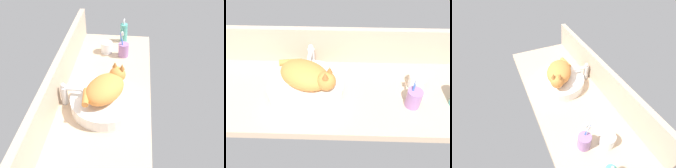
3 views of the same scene
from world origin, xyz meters
The scene contains 7 objects.
ground_plane centered at (0.00, 0.00, -2.00)cm, with size 134.63×52.79×4.00cm, color tan.
backsplash_panel centered at (0.00, 24.59, 10.25)cm, with size 134.63×3.60×20.50cm, color tan.
sink_basin centered at (-12.02, -1.99, 3.33)cm, with size 36.40×36.40×6.67cm, color white.
cat centered at (-10.78, -2.56, 12.43)cm, with size 30.03×26.64×14.00cm.
faucet centered at (-11.56, 18.66, 7.30)cm, with size 3.60×11.82×13.60cm.
toothbrush_cup centered at (38.69, -8.29, 4.96)cm, with size 7.09×7.09×18.71cm.
water_glass centered at (42.51, 3.72, 3.34)cm, with size 7.99×7.99×7.67cm.
Camera 3 is at (78.02, -36.80, 88.86)cm, focal length 28.00 mm.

